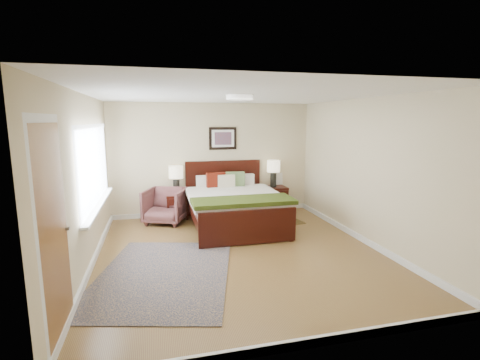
{
  "coord_description": "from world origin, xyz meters",
  "views": [
    {
      "loc": [
        -1.29,
        -5.2,
        2.12
      ],
      "look_at": [
        0.21,
        0.83,
        1.05
      ],
      "focal_mm": 26.0,
      "sensor_mm": 36.0,
      "label": 1
    }
  ],
  "objects": [
    {
      "name": "floor",
      "position": [
        0.0,
        0.0,
        0.0
      ],
      "size": [
        5.0,
        5.0,
        0.0
      ],
      "primitive_type": "plane",
      "color": "brown",
      "rests_on": "ground"
    },
    {
      "name": "back_wall",
      "position": [
        0.0,
        2.5,
        1.25
      ],
      "size": [
        4.5,
        0.04,
        2.5
      ],
      "primitive_type": "cube",
      "color": "beige",
      "rests_on": "ground"
    },
    {
      "name": "front_wall",
      "position": [
        0.0,
        -2.5,
        1.25
      ],
      "size": [
        4.5,
        0.04,
        2.5
      ],
      "primitive_type": "cube",
      "color": "beige",
      "rests_on": "ground"
    },
    {
      "name": "left_wall",
      "position": [
        -2.25,
        0.0,
        1.25
      ],
      "size": [
        0.04,
        5.0,
        2.5
      ],
      "primitive_type": "cube",
      "color": "beige",
      "rests_on": "ground"
    },
    {
      "name": "right_wall",
      "position": [
        2.25,
        0.0,
        1.25
      ],
      "size": [
        0.04,
        5.0,
        2.5
      ],
      "primitive_type": "cube",
      "color": "beige",
      "rests_on": "ground"
    },
    {
      "name": "ceiling",
      "position": [
        0.0,
        0.0,
        2.5
      ],
      "size": [
        4.5,
        5.0,
        0.02
      ],
      "primitive_type": "cube",
      "color": "white",
      "rests_on": "back_wall"
    },
    {
      "name": "window",
      "position": [
        -2.2,
        0.7,
        1.38
      ],
      "size": [
        0.11,
        2.72,
        1.32
      ],
      "color": "silver",
      "rests_on": "left_wall"
    },
    {
      "name": "door",
      "position": [
        -2.23,
        -1.75,
        1.07
      ],
      "size": [
        0.06,
        1.0,
        2.18
      ],
      "color": "silver",
      "rests_on": "ground"
    },
    {
      "name": "ceil_fixture",
      "position": [
        0.0,
        0.0,
        2.47
      ],
      "size": [
        0.44,
        0.44,
        0.08
      ],
      "color": "white",
      "rests_on": "ceiling"
    },
    {
      "name": "bed",
      "position": [
        0.22,
        1.4,
        0.55
      ],
      "size": [
        1.83,
        2.23,
        1.2
      ],
      "color": "#330E07",
      "rests_on": "ground"
    },
    {
      "name": "wall_art",
      "position": [
        0.22,
        2.47,
        1.72
      ],
      "size": [
        0.62,
        0.05,
        0.5
      ],
      "color": "black",
      "rests_on": "back_wall"
    },
    {
      "name": "nightstand_left",
      "position": [
        -0.85,
        2.25,
        0.42
      ],
      "size": [
        0.45,
        0.41,
        0.54
      ],
      "color": "#330E07",
      "rests_on": "ground"
    },
    {
      "name": "nightstand_right",
      "position": [
        1.36,
        2.26,
        0.37
      ],
      "size": [
        0.6,
        0.45,
        0.6
      ],
      "color": "#330E07",
      "rests_on": "ground"
    },
    {
      "name": "lamp_left",
      "position": [
        -0.85,
        2.27,
        0.96
      ],
      "size": [
        0.3,
        0.3,
        0.61
      ],
      "color": "black",
      "rests_on": "nightstand_left"
    },
    {
      "name": "lamp_right",
      "position": [
        1.36,
        2.27,
        1.02
      ],
      "size": [
        0.3,
        0.3,
        0.61
      ],
      "color": "black",
      "rests_on": "nightstand_right"
    },
    {
      "name": "armchair",
      "position": [
        -1.1,
        2.0,
        0.36
      ],
      "size": [
        1.02,
        1.04,
        0.73
      ],
      "primitive_type": "imported",
      "rotation": [
        0.0,
        0.0,
        -0.39
      ],
      "color": "brown",
      "rests_on": "ground"
    },
    {
      "name": "rug_persian",
      "position": [
        -1.22,
        -0.54,
        0.01
      ],
      "size": [
        2.33,
        2.85,
        0.01
      ],
      "primitive_type": "cube",
      "rotation": [
        0.0,
        0.0,
        -0.25
      ],
      "color": "#0B1938",
      "rests_on": "ground"
    },
    {
      "name": "rug_navy",
      "position": [
        1.18,
        1.8,
        0.01
      ],
      "size": [
        1.09,
        1.45,
        0.01
      ],
      "primitive_type": "cube",
      "rotation": [
        0.0,
        0.0,
        0.16
      ],
      "color": "black",
      "rests_on": "ground"
    }
  ]
}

